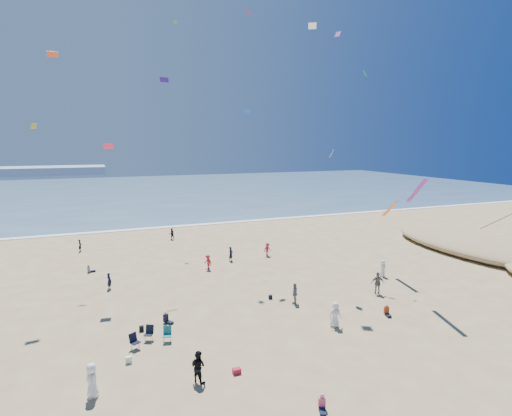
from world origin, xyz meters
name	(u,v)px	position (x,y,z in m)	size (l,w,h in m)	color
ground	(278,410)	(0.00, 0.00, 0.00)	(220.00, 220.00, 0.00)	tan
ocean	(130,192)	(0.00, 95.00, 0.03)	(220.00, 100.00, 0.06)	#476B84
surf_line	(155,228)	(0.00, 45.00, 0.04)	(220.00, 1.20, 0.08)	white
standing_flyers	(248,282)	(4.17, 15.31, 0.84)	(28.17, 34.01, 1.91)	gray
seated_group	(249,333)	(1.21, 7.20, 0.42)	(21.87, 34.31, 0.84)	silver
chair_cluster	(150,337)	(-4.94, 8.86, 0.50)	(2.77, 1.61, 1.00)	black
white_tote	(129,360)	(-6.42, 7.02, 0.20)	(0.35, 0.20, 0.40)	white
black_backpack	(141,329)	(-5.31, 10.89, 0.19)	(0.30, 0.22, 0.38)	black
cooler	(237,371)	(-0.86, 3.67, 0.15)	(0.45, 0.30, 0.30)	red
navy_bag	(270,297)	(5.23, 12.93, 0.17)	(0.28, 0.18, 0.34)	black
kites_aloft	(316,129)	(9.85, 14.09, 13.98)	(39.73, 40.88, 29.64)	red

